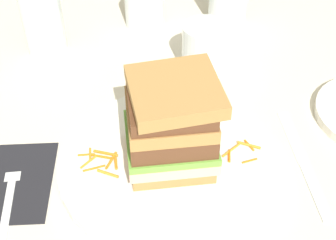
{
  "coord_description": "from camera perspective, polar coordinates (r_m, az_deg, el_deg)",
  "views": [
    {
      "loc": [
        -0.02,
        -0.43,
        0.46
      ],
      "look_at": [
        0.02,
        0.02,
        0.05
      ],
      "focal_mm": 49.96,
      "sensor_mm": 36.0,
      "label": 1
    }
  ],
  "objects": [
    {
      "name": "ground_plane",
      "position": [
        0.63,
        -1.42,
        -4.8
      ],
      "size": [
        3.0,
        3.0,
        0.0
      ],
      "primitive_type": "plane",
      "color": "beige"
    },
    {
      "name": "main_plate",
      "position": [
        0.62,
        0.22,
        -5.16
      ],
      "size": [
        0.29,
        0.29,
        0.01
      ],
      "primitive_type": "cylinder",
      "color": "white",
      "rests_on": "ground_plane"
    },
    {
      "name": "sandwich",
      "position": [
        0.57,
        0.32,
        -0.52
      ],
      "size": [
        0.12,
        0.12,
        0.13
      ],
      "color": "#A87A42",
      "rests_on": "main_plate"
    },
    {
      "name": "carrot_shred_0",
      "position": [
        0.61,
        -9.69,
        -5.07
      ],
      "size": [
        0.02,
        0.02,
        0.0
      ],
      "primitive_type": "cylinder",
      "rotation": [
        0.0,
        1.57,
        3.94
      ],
      "color": "orange",
      "rests_on": "main_plate"
    },
    {
      "name": "carrot_shred_1",
      "position": [
        0.59,
        -7.35,
        -6.5
      ],
      "size": [
        0.03,
        0.02,
        0.0
      ],
      "primitive_type": "cylinder",
      "rotation": [
        0.0,
        1.57,
        5.81
      ],
      "color": "orange",
      "rests_on": "main_plate"
    },
    {
      "name": "carrot_shred_2",
      "position": [
        0.62,
        -9.47,
        -3.99
      ],
      "size": [
        0.0,
        0.02,
        0.0
      ],
      "primitive_type": "cylinder",
      "rotation": [
        0.0,
        1.57,
        1.61
      ],
      "color": "orange",
      "rests_on": "main_plate"
    },
    {
      "name": "carrot_shred_3",
      "position": [
        0.62,
        -8.15,
        -4.44
      ],
      "size": [
        0.03,
        0.01,
        0.0
      ],
      "primitive_type": "cylinder",
      "rotation": [
        0.0,
        1.57,
        5.98
      ],
      "color": "orange",
      "rests_on": "main_plate"
    },
    {
      "name": "carrot_shred_4",
      "position": [
        0.62,
        -9.96,
        -4.4
      ],
      "size": [
        0.02,
        0.0,
        0.0
      ],
      "primitive_type": "cylinder",
      "rotation": [
        0.0,
        1.57,
        0.02
      ],
      "color": "orange",
      "rests_on": "main_plate"
    },
    {
      "name": "carrot_shred_5",
      "position": [
        0.62,
        -7.62,
        -4.09
      ],
      "size": [
        0.03,
        0.01,
        0.0
      ],
      "primitive_type": "cylinder",
      "rotation": [
        0.0,
        1.57,
        2.81
      ],
      "color": "orange",
      "rests_on": "main_plate"
    },
    {
      "name": "carrot_shred_6",
      "position": [
        0.61,
        -6.4,
        -5.18
      ],
      "size": [
        0.01,
        0.02,
        0.0
      ],
      "primitive_type": "cylinder",
      "rotation": [
        0.0,
        1.57,
        4.79
      ],
      "color": "orange",
      "rests_on": "main_plate"
    },
    {
      "name": "carrot_shred_7",
      "position": [
        0.6,
        -9.0,
        -5.83
      ],
      "size": [
        0.03,
        0.01,
        0.0
      ],
      "primitive_type": "cylinder",
      "rotation": [
        0.0,
        1.57,
        0.26
      ],
      "color": "orange",
      "rests_on": "main_plate"
    },
    {
      "name": "carrot_shred_8",
      "position": [
        0.61,
        -6.95,
        -4.92
      ],
      "size": [
        0.02,
        0.03,
        0.0
      ],
      "primitive_type": "cylinder",
      "rotation": [
        0.0,
        1.57,
        1.15
      ],
      "color": "orange",
      "rests_on": "main_plate"
    },
    {
      "name": "carrot_shred_9",
      "position": [
        0.62,
        7.49,
        -4.36
      ],
      "size": [
        0.01,
        0.02,
        0.0
      ],
      "primitive_type": "cylinder",
      "rotation": [
        0.0,
        1.57,
        4.54
      ],
      "color": "orange",
      "rests_on": "main_plate"
    },
    {
      "name": "carrot_shred_10",
      "position": [
        0.61,
        9.92,
        -4.92
      ],
      "size": [
        0.02,
        0.01,
        0.0
      ],
      "primitive_type": "cylinder",
      "rotation": [
        0.0,
        1.57,
        3.4
      ],
      "color": "orange",
      "rests_on": "main_plate"
    },
    {
      "name": "carrot_shred_11",
      "position": [
        0.63,
        9.95,
        -3.27
      ],
      "size": [
        0.01,
        0.02,
        0.0
      ],
      "primitive_type": "cylinder",
      "rotation": [
        0.0,
        1.57,
        1.95
      ],
      "color": "orange",
      "rests_on": "main_plate"
    },
    {
      "name": "carrot_shred_12",
      "position": [
        0.64,
        9.8,
        -2.86
      ],
      "size": [
        0.03,
        0.02,
        0.0
      ],
      "primitive_type": "cylinder",
      "rotation": [
        0.0,
        1.57,
        2.68
      ],
      "color": "orange",
      "rests_on": "main_plate"
    },
    {
      "name": "carrot_shred_13",
      "position": [
        0.62,
        7.67,
        -3.67
      ],
      "size": [
        0.03,
        0.02,
        0.0
      ],
      "primitive_type": "cylinder",
      "rotation": [
        0.0,
        1.57,
        3.82
      ],
      "color": "orange",
      "rests_on": "main_plate"
    },
    {
      "name": "napkin_dark",
      "position": [
        0.63,
        -18.52,
        -7.09
      ],
      "size": [
        0.11,
        0.14,
        0.0
      ],
      "primitive_type": "cube",
      "rotation": [
        0.0,
        0.0,
        -0.02
      ],
      "color": "black",
      "rests_on": "ground_plane"
    },
    {
      "name": "fork",
      "position": [
        0.62,
        -18.84,
        -8.45
      ],
      "size": [
        0.02,
        0.17,
        0.0
      ],
      "color": "silver",
      "rests_on": "napkin_dark"
    },
    {
      "name": "knife",
      "position": [
        0.65,
        16.33,
        -5.16
      ],
      "size": [
        0.02,
        0.2,
        0.0
      ],
      "color": "silver",
      "rests_on": "ground_plane"
    },
    {
      "name": "juice_glass",
      "position": [
        0.77,
        4.53,
        8.52
      ],
      "size": [
        0.08,
        0.08,
        0.08
      ],
      "color": "white",
      "rests_on": "ground_plane"
    },
    {
      "name": "empty_tumbler_0",
      "position": [
        0.9,
        -3.02,
        13.92
      ],
      "size": [
        0.07,
        0.07,
        0.08
      ],
      "primitive_type": "cylinder",
      "color": "silver",
      "rests_on": "ground_plane"
    }
  ]
}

